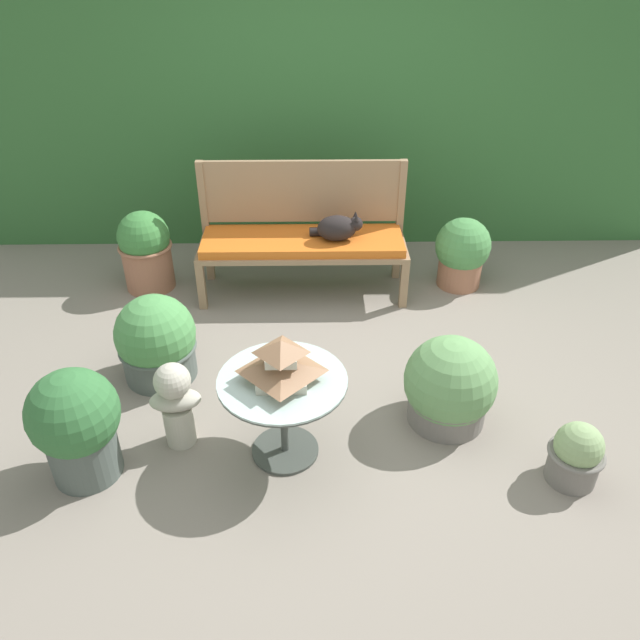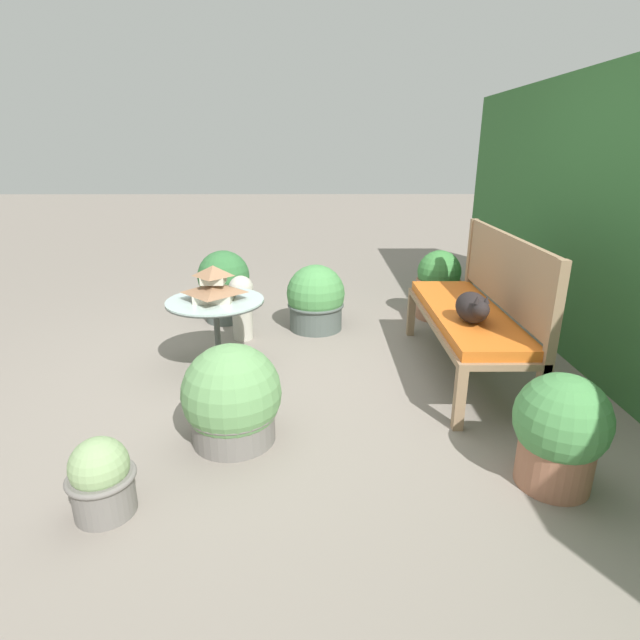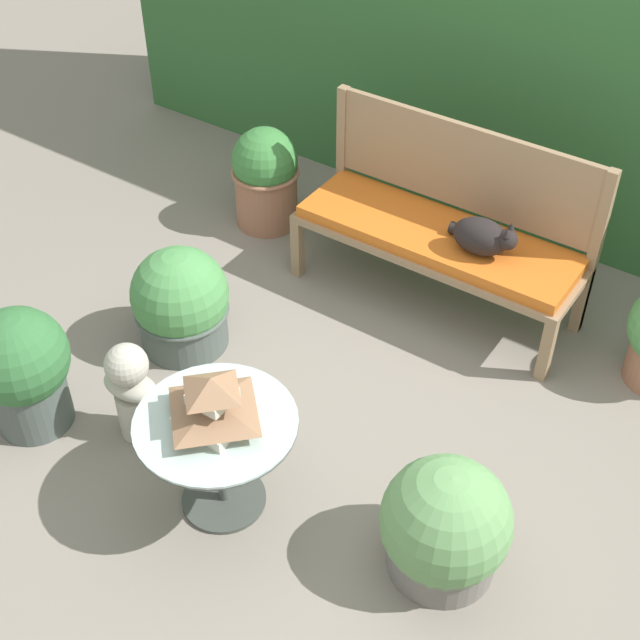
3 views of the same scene
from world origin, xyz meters
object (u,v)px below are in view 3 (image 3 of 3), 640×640
object	(u,v)px
garden_bench	(437,241)
patio_table	(217,439)
pagoda_birdhouse	(213,403)
garden_bust	(131,387)
cat	(482,236)
potted_plant_path_edge	(22,368)
potted_plant_hedge_corner	(445,527)
potted_plant_table_near	(266,177)
potted_plant_bench_right	(181,303)

from	to	relation	value
garden_bench	patio_table	size ratio (longest dim) A/B	2.31
garden_bench	patio_table	distance (m)	1.80
pagoda_birdhouse	patio_table	bearing A→B (deg)	116.57
garden_bench	garden_bust	distance (m)	1.85
cat	garden_bust	distance (m)	1.95
cat	potted_plant_path_edge	world-z (taller)	cat
potted_plant_hedge_corner	potted_plant_table_near	bearing A→B (deg)	142.66
garden_bench	cat	distance (m)	0.32
potted_plant_table_near	potted_plant_bench_right	distance (m)	1.22
garden_bench	potted_plant_hedge_corner	world-z (taller)	potted_plant_hedge_corner
potted_plant_table_near	potted_plant_hedge_corner	size ratio (longest dim) A/B	1.16
cat	potted_plant_path_edge	distance (m)	2.40
patio_table	potted_plant_bench_right	bearing A→B (deg)	139.62
garden_bench	potted_plant_hedge_corner	xyz separation A→B (m)	(0.88, -1.53, -0.17)
patio_table	potted_plant_table_near	distance (m)	2.24
potted_plant_path_edge	potted_plant_bench_right	distance (m)	0.90
pagoda_birdhouse	potted_plant_hedge_corner	bearing A→B (deg)	15.09
potted_plant_table_near	potted_plant_path_edge	world-z (taller)	potted_plant_path_edge
garden_bench	potted_plant_path_edge	size ratio (longest dim) A/B	2.41
cat	pagoda_birdhouse	size ratio (longest dim) A/B	1.15
pagoda_birdhouse	potted_plant_path_edge	size ratio (longest dim) A/B	0.53
patio_table	pagoda_birdhouse	xyz separation A→B (m)	(0.00, -0.00, 0.22)
garden_bench	pagoda_birdhouse	bearing A→B (deg)	-93.00
pagoda_birdhouse	garden_bust	world-z (taller)	pagoda_birdhouse
garden_bust	potted_plant_bench_right	xyz separation A→B (m)	(-0.24, 0.63, -0.03)
cat	potted_plant_bench_right	bearing A→B (deg)	-143.53
potted_plant_path_edge	potted_plant_hedge_corner	world-z (taller)	potted_plant_path_edge
pagoda_birdhouse	potted_plant_bench_right	xyz separation A→B (m)	(-0.85, 0.73, -0.37)
pagoda_birdhouse	potted_plant_path_edge	bearing A→B (deg)	-172.88
potted_plant_path_edge	potted_plant_hedge_corner	xyz separation A→B (m)	(2.07, 0.40, -0.10)
potted_plant_bench_right	potted_plant_path_edge	bearing A→B (deg)	-105.42
potted_plant_path_edge	potted_plant_hedge_corner	distance (m)	2.11
garden_bust	potted_plant_path_edge	distance (m)	0.53
potted_plant_table_near	pagoda_birdhouse	bearing A→B (deg)	-58.42
potted_plant_table_near	potted_plant_hedge_corner	xyz separation A→B (m)	(2.15, -1.64, -0.08)
patio_table	cat	bearing A→B (deg)	78.21
cat	potted_plant_path_edge	bearing A→B (deg)	-131.30
garden_bust	potted_plant_table_near	bearing A→B (deg)	100.98
cat	patio_table	size ratio (longest dim) A/B	0.58
patio_table	potted_plant_bench_right	xyz separation A→B (m)	(-0.85, 0.73, -0.15)
cat	pagoda_birdhouse	bearing A→B (deg)	-105.47
potted_plant_path_edge	potted_plant_bench_right	size ratio (longest dim) A/B	1.14
pagoda_birdhouse	potted_plant_path_edge	xyz separation A→B (m)	(-1.09, -0.14, -0.29)
potted_plant_table_near	potted_plant_hedge_corner	world-z (taller)	potted_plant_table_near
cat	garden_bust	size ratio (longest dim) A/B	0.73
garden_bench	potted_plant_hedge_corner	bearing A→B (deg)	-60.03
cat	potted_plant_bench_right	world-z (taller)	cat
potted_plant_bench_right	potted_plant_hedge_corner	bearing A→B (deg)	-14.16
garden_bust	patio_table	bearing A→B (deg)	-14.86
patio_table	potted_plant_table_near	xyz separation A→B (m)	(-1.17, 1.90, -0.09)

